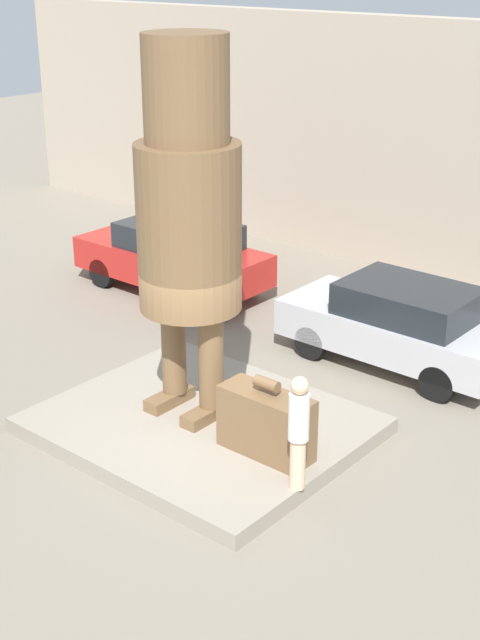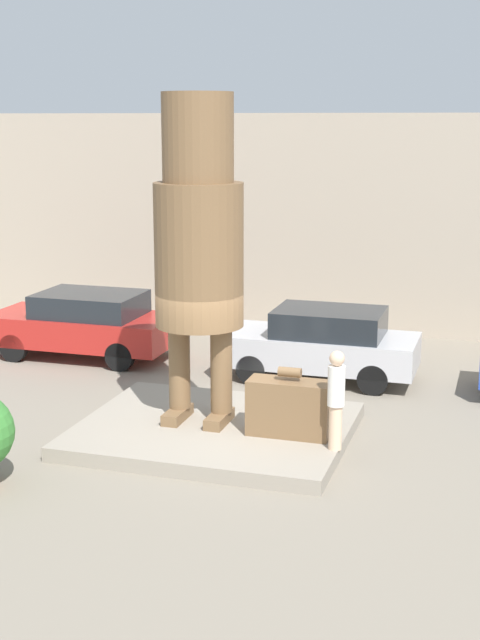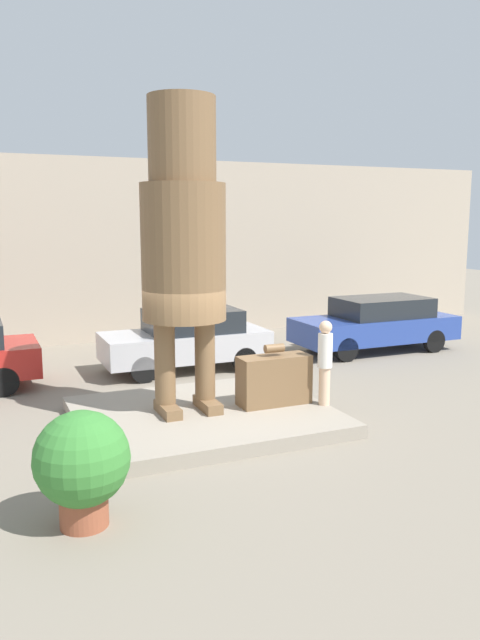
{
  "view_description": "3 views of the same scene",
  "coord_description": "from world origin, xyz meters",
  "px_view_note": "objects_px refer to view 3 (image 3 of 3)",
  "views": [
    {
      "loc": [
        8.08,
        -8.75,
        6.82
      ],
      "look_at": [
        0.89,
        -0.17,
        2.15
      ],
      "focal_mm": 50.0,
      "sensor_mm": 36.0,
      "label": 1
    },
    {
      "loc": [
        4.72,
        -13.84,
        5.41
      ],
      "look_at": [
        0.42,
        0.12,
        2.09
      ],
      "focal_mm": 50.0,
      "sensor_mm": 36.0,
      "label": 2
    },
    {
      "loc": [
        -3.8,
        -10.47,
        3.78
      ],
      "look_at": [
        0.77,
        0.09,
        1.88
      ],
      "focal_mm": 35.0,
      "sensor_mm": 36.0,
      "label": 3
    }
  ],
  "objects_px": {
    "parked_car_silver": "(187,338)",
    "parked_car_blue": "(376,323)",
    "planter_pot": "(82,463)",
    "statue_figure": "(183,232)",
    "giant_suitcase": "(274,380)",
    "tourist": "(325,359)"
  },
  "relations": [
    {
      "from": "statue_figure",
      "to": "parked_car_blue",
      "type": "xyz_separation_m",
      "value": [
        7.0,
        3.87,
        -2.7
      ]
    },
    {
      "from": "parked_car_silver",
      "to": "parked_car_blue",
      "type": "height_order",
      "value": "parked_car_blue"
    },
    {
      "from": "parked_car_blue",
      "to": "giant_suitcase",
      "type": "bearing_deg",
      "value": 38.01
    },
    {
      "from": "giant_suitcase",
      "to": "planter_pot",
      "type": "xyz_separation_m",
      "value": [
        -4.07,
        -2.92,
        0.1
      ]
    },
    {
      "from": "statue_figure",
      "to": "giant_suitcase",
      "type": "xyz_separation_m",
      "value": [
        1.67,
        -0.3,
        -2.78
      ]
    },
    {
      "from": "statue_figure",
      "to": "parked_car_silver",
      "type": "xyz_separation_m",
      "value": [
        1.34,
        3.87,
        -2.71
      ]
    },
    {
      "from": "statue_figure",
      "to": "parked_car_blue",
      "type": "relative_size",
      "value": 1.19
    },
    {
      "from": "parked_car_silver",
      "to": "planter_pot",
      "type": "height_order",
      "value": "parked_car_silver"
    },
    {
      "from": "giant_suitcase",
      "to": "statue_figure",
      "type": "bearing_deg",
      "value": 169.89
    },
    {
      "from": "parked_car_silver",
      "to": "planter_pot",
      "type": "relative_size",
      "value": 2.79
    },
    {
      "from": "statue_figure",
      "to": "parked_car_silver",
      "type": "relative_size",
      "value": 1.37
    },
    {
      "from": "giant_suitcase",
      "to": "tourist",
      "type": "xyz_separation_m",
      "value": [
        0.86,
        -0.42,
        0.41
      ]
    },
    {
      "from": "statue_figure",
      "to": "parked_car_silver",
      "type": "distance_m",
      "value": 4.91
    },
    {
      "from": "giant_suitcase",
      "to": "parked_car_silver",
      "type": "height_order",
      "value": "parked_car_silver"
    },
    {
      "from": "giant_suitcase",
      "to": "planter_pot",
      "type": "height_order",
      "value": "planter_pot"
    },
    {
      "from": "tourist",
      "to": "parked_car_silver",
      "type": "relative_size",
      "value": 0.4
    },
    {
      "from": "giant_suitcase",
      "to": "planter_pot",
      "type": "distance_m",
      "value": 5.02
    },
    {
      "from": "statue_figure",
      "to": "tourist",
      "type": "distance_m",
      "value": 3.54
    },
    {
      "from": "statue_figure",
      "to": "parked_car_silver",
      "type": "bearing_deg",
      "value": 70.95
    },
    {
      "from": "parked_car_silver",
      "to": "statue_figure",
      "type": "bearing_deg",
      "value": 70.95
    },
    {
      "from": "giant_suitcase",
      "to": "parked_car_blue",
      "type": "distance_m",
      "value": 6.76
    },
    {
      "from": "statue_figure",
      "to": "giant_suitcase",
      "type": "bearing_deg",
      "value": -10.11
    }
  ]
}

